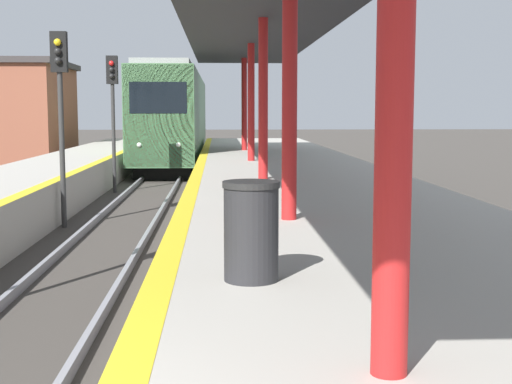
# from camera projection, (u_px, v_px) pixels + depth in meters

# --- Properties ---
(train) EXTENTS (2.63, 21.75, 4.64)m
(train) POSITION_uv_depth(u_px,v_px,m) (176.00, 117.00, 36.90)
(train) COLOR black
(train) RESTS_ON ground
(signal_mid) EXTENTS (0.36, 0.31, 4.43)m
(signal_mid) POSITION_uv_depth(u_px,v_px,m) (60.00, 92.00, 16.03)
(signal_mid) COLOR #2D2D2D
(signal_mid) RESTS_ON ground
(signal_far) EXTENTS (0.36, 0.31, 4.43)m
(signal_far) POSITION_uv_depth(u_px,v_px,m) (113.00, 97.00, 23.00)
(signal_far) COLOR #2D2D2D
(signal_far) RESTS_ON ground
(station_canopy) EXTENTS (3.96, 31.83, 3.99)m
(station_canopy) POSITION_uv_depth(u_px,v_px,m) (263.00, 17.00, 16.63)
(station_canopy) COLOR red
(station_canopy) RESTS_ON platform_right
(trash_bin) EXTENTS (0.55, 0.55, 0.96)m
(trash_bin) POSITION_uv_depth(u_px,v_px,m) (251.00, 231.00, 6.82)
(trash_bin) COLOR #262628
(trash_bin) RESTS_ON platform_right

